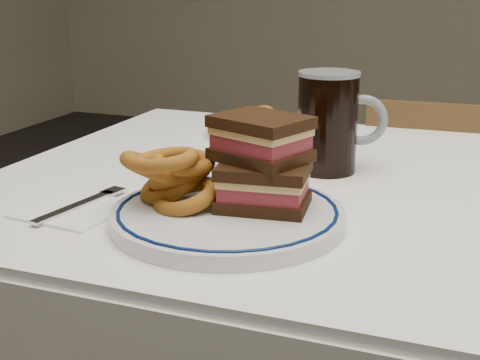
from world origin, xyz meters
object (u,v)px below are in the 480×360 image
(chair_far, at_px, (446,253))
(main_plate, at_px, (228,215))
(reuben_sandwich, at_px, (262,162))
(far_plate, at_px, (269,130))
(beer_mug, at_px, (330,121))

(chair_far, relative_size, main_plate, 2.69)
(chair_far, bearing_deg, reuben_sandwich, -105.41)
(chair_far, bearing_deg, far_plate, -141.42)
(beer_mug, height_order, far_plate, beer_mug)
(main_plate, xyz_separation_m, far_plate, (-0.11, 0.49, -0.00))
(far_plate, bearing_deg, main_plate, -77.55)
(main_plate, relative_size, beer_mug, 1.85)
(chair_far, relative_size, reuben_sandwich, 5.80)
(chair_far, xyz_separation_m, main_plate, (-0.24, -0.76, 0.32))
(reuben_sandwich, bearing_deg, main_plate, -139.39)
(beer_mug, bearing_deg, far_plate, 129.51)
(main_plate, bearing_deg, beer_mug, 77.44)
(reuben_sandwich, relative_size, far_plate, 0.55)
(reuben_sandwich, bearing_deg, beer_mug, 83.87)
(main_plate, height_order, far_plate, main_plate)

